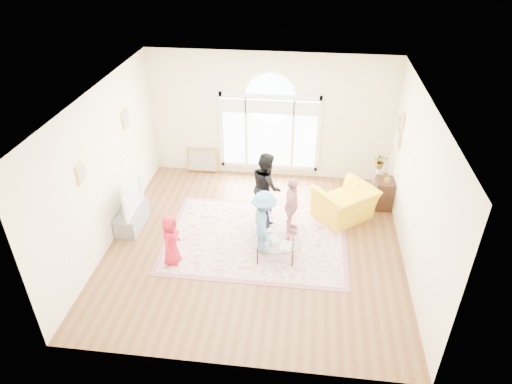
# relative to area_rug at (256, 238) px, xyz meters

# --- Properties ---
(ground) EXTENTS (6.00, 6.00, 0.00)m
(ground) POSITION_rel_area_rug_xyz_m (-0.01, -0.18, -0.01)
(ground) COLOR brown
(ground) RESTS_ON ground
(room_shell) EXTENTS (6.00, 6.00, 6.00)m
(room_shell) POSITION_rel_area_rug_xyz_m (0.00, 2.65, 1.56)
(room_shell) COLOR beige
(room_shell) RESTS_ON ground
(area_rug) EXTENTS (3.60, 2.60, 0.02)m
(area_rug) POSITION_rel_area_rug_xyz_m (0.00, 0.00, 0.00)
(area_rug) COLOR beige
(area_rug) RESTS_ON ground
(rug_border) EXTENTS (3.80, 2.80, 0.01)m
(rug_border) POSITION_rel_area_rug_xyz_m (0.00, 0.00, -0.00)
(rug_border) COLOR #975868
(rug_border) RESTS_ON ground
(tv_console) EXTENTS (0.45, 1.00, 0.42)m
(tv_console) POSITION_rel_area_rug_xyz_m (-2.76, 0.12, 0.20)
(tv_console) COLOR gray
(tv_console) RESTS_ON ground
(television) EXTENTS (0.17, 1.05, 0.60)m
(television) POSITION_rel_area_rug_xyz_m (-2.75, 0.12, 0.71)
(television) COLOR black
(television) RESTS_ON tv_console
(coffee_table) EXTENTS (1.09, 0.73, 0.54)m
(coffee_table) POSITION_rel_area_rug_xyz_m (0.46, -0.61, 0.39)
(coffee_table) COLOR silver
(coffee_table) RESTS_ON ground
(armchair) EXTENTS (1.58, 1.56, 0.77)m
(armchair) POSITION_rel_area_rug_xyz_m (1.86, 0.99, 0.38)
(armchair) COLOR yellow
(armchair) RESTS_ON ground
(side_cabinet) EXTENTS (0.40, 0.50, 0.70)m
(side_cabinet) POSITION_rel_area_rug_xyz_m (2.77, 1.60, 0.34)
(side_cabinet) COLOR black
(side_cabinet) RESTS_ON ground
(floor_lamp) EXTENTS (0.29, 0.29, 1.51)m
(floor_lamp) POSITION_rel_area_rug_xyz_m (2.57, 1.93, 1.27)
(floor_lamp) COLOR black
(floor_lamp) RESTS_ON ground
(plant_pedestal) EXTENTS (0.20, 0.20, 0.70)m
(plant_pedestal) POSITION_rel_area_rug_xyz_m (2.69, 2.18, 0.34)
(plant_pedestal) COLOR white
(plant_pedestal) RESTS_ON ground
(potted_plant) EXTENTS (0.34, 0.29, 0.37)m
(potted_plant) POSITION_rel_area_rug_xyz_m (2.69, 2.18, 0.88)
(potted_plant) COLOR #33722D
(potted_plant) RESTS_ON plant_pedestal
(leaning_picture) EXTENTS (0.80, 0.14, 0.62)m
(leaning_picture) POSITION_rel_area_rug_xyz_m (-1.76, 2.72, -0.01)
(leaning_picture) COLOR tan
(leaning_picture) RESTS_ON ground
(child_red) EXTENTS (0.38, 0.54, 1.07)m
(child_red) POSITION_rel_area_rug_xyz_m (-1.54, -0.95, 0.54)
(child_red) COLOR red
(child_red) RESTS_ON area_rug
(child_navy) EXTENTS (0.39, 0.49, 1.18)m
(child_navy) POSITION_rel_area_rug_xyz_m (0.18, 0.02, 0.60)
(child_navy) COLOR #101935
(child_navy) RESTS_ON area_rug
(child_black) EXTENTS (0.81, 0.92, 1.60)m
(child_black) POSITION_rel_area_rug_xyz_m (0.12, 0.81, 0.81)
(child_black) COLOR black
(child_black) RESTS_ON area_rug
(child_pink) EXTENTS (0.41, 0.79, 1.30)m
(child_pink) POSITION_rel_area_rug_xyz_m (0.70, 0.35, 0.66)
(child_pink) COLOR pink
(child_pink) RESTS_ON area_rug
(child_blue) EXTENTS (0.78, 1.01, 1.38)m
(child_blue) POSITION_rel_area_rug_xyz_m (0.20, -0.40, 0.70)
(child_blue) COLOR #569BC1
(child_blue) RESTS_ON area_rug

